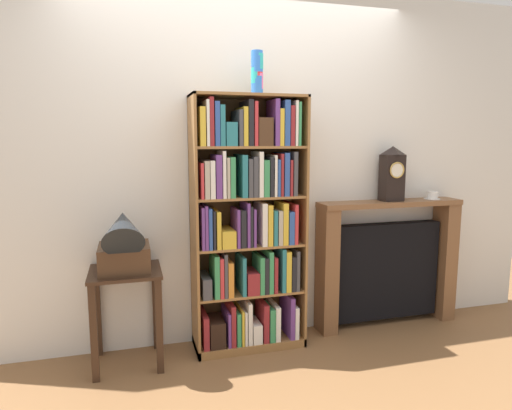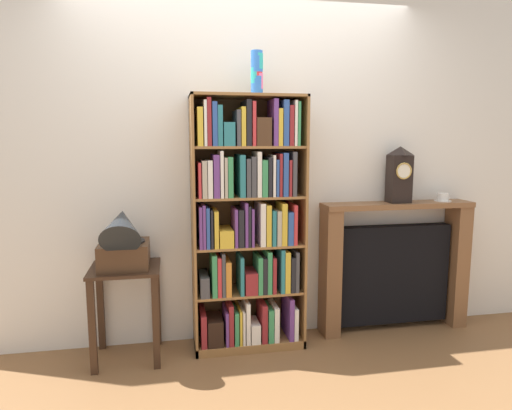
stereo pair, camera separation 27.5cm
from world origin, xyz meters
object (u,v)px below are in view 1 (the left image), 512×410
object	(u,v)px
fireplace_mantel	(387,264)
mantel_clock	(392,174)
cup_stack	(257,73)
teacup_with_saucer	(432,196)
gramophone	(124,243)
bookshelf	(248,227)
side_table_left	(126,297)

from	to	relation	value
fireplace_mantel	mantel_clock	distance (m)	0.74
cup_stack	teacup_with_saucer	size ratio (longest dim) A/B	2.15
gramophone	teacup_with_saucer	xyz separation A→B (m)	(2.42, 0.16, 0.20)
cup_stack	gramophone	xyz separation A→B (m)	(-0.92, -0.09, -1.10)
bookshelf	mantel_clock	world-z (taller)	bookshelf
bookshelf	teacup_with_saucer	distance (m)	1.58
side_table_left	mantel_clock	world-z (taller)	mantel_clock
side_table_left	fireplace_mantel	world-z (taller)	fireplace_mantel
bookshelf	side_table_left	distance (m)	0.95
bookshelf	mantel_clock	xyz separation A→B (m)	(1.19, 0.07, 0.35)
cup_stack	gramophone	size ratio (longest dim) A/B	0.59
fireplace_mantel	teacup_with_saucer	distance (m)	0.67
gramophone	teacup_with_saucer	bearing A→B (deg)	3.71
fireplace_mantel	cup_stack	bearing A→B (deg)	-175.36
gramophone	mantel_clock	xyz separation A→B (m)	(2.04, 0.16, 0.39)
fireplace_mantel	mantel_clock	world-z (taller)	mantel_clock
side_table_left	cup_stack	bearing A→B (deg)	2.01
mantel_clock	side_table_left	bearing A→B (deg)	-177.13
side_table_left	gramophone	size ratio (longest dim) A/B	1.33
gramophone	mantel_clock	size ratio (longest dim) A/B	1.14
side_table_left	teacup_with_saucer	distance (m)	2.50
cup_stack	side_table_left	size ratio (longest dim) A/B	0.45
gramophone	fireplace_mantel	world-z (taller)	gramophone
cup_stack	fireplace_mantel	world-z (taller)	cup_stack
mantel_clock	teacup_with_saucer	world-z (taller)	mantel_clock
side_table_left	fireplace_mantel	xyz separation A→B (m)	(2.04, 0.12, 0.03)
side_table_left	fireplace_mantel	distance (m)	2.04
side_table_left	mantel_clock	bearing A→B (deg)	2.87
cup_stack	gramophone	world-z (taller)	cup_stack
cup_stack	side_table_left	world-z (taller)	cup_stack
fireplace_mantel	mantel_clock	bearing A→B (deg)	-87.36
mantel_clock	teacup_with_saucer	distance (m)	0.43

